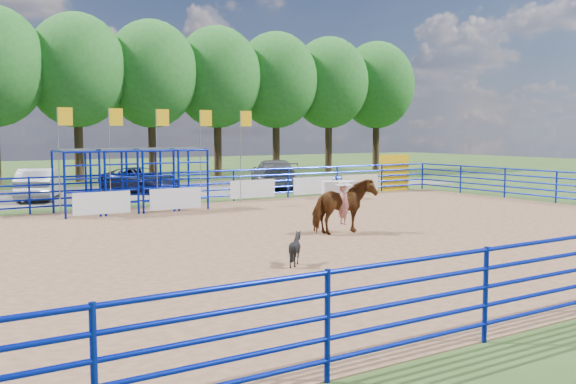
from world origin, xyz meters
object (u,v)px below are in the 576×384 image
object	(u,v)px
announcer_table	(339,190)
car_b	(39,184)
car_c	(140,180)
horse_and_rider	(344,205)
car_d	(274,174)
calf	(295,249)

from	to	relation	value
announcer_table	car_b	world-z (taller)	car_b
car_c	horse_and_rider	bearing A→B (deg)	-109.06
car_c	car_d	distance (m)	7.59
car_c	car_d	bearing A→B (deg)	-34.87
horse_and_rider	car_c	distance (m)	17.27
announcer_table	car_c	distance (m)	11.08
car_b	car_c	bearing A→B (deg)	-148.29
car_c	car_d	size ratio (longest dim) A/B	0.84
horse_and_rider	car_b	xyz separation A→B (m)	(-6.05, 16.09, -0.17)
horse_and_rider	car_c	xyz separation A→B (m)	(-0.68, 17.25, -0.27)
announcer_table	calf	xyz separation A→B (m)	(-10.21, -11.88, -0.03)
car_b	calf	bearing A→B (deg)	115.83
announcer_table	horse_and_rider	size ratio (longest dim) A/B	0.70
announcer_table	car_b	bearing A→B (deg)	148.88
horse_and_rider	car_b	distance (m)	17.19
calf	car_b	distance (m)	19.45
announcer_table	car_d	size ratio (longest dim) A/B	0.28
horse_and_rider	calf	xyz separation A→B (m)	(-3.91, -3.23, -0.52)
car_d	announcer_table	bearing A→B (deg)	110.67
car_b	car_d	size ratio (longest dim) A/B	0.82
horse_and_rider	car_d	world-z (taller)	horse_and_rider
calf	announcer_table	bearing A→B (deg)	-44.36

